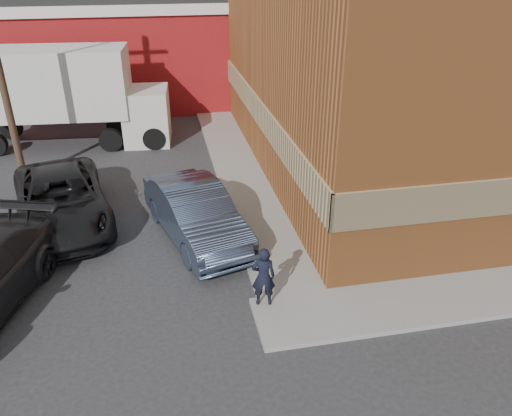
{
  "coord_description": "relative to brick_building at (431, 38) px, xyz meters",
  "views": [
    {
      "loc": [
        -2.28,
        -9.73,
        7.73
      ],
      "look_at": [
        0.15,
        2.4,
        1.34
      ],
      "focal_mm": 35.0,
      "sensor_mm": 36.0,
      "label": 1
    }
  ],
  "objects": [
    {
      "name": "ground",
      "position": [
        -8.5,
        -9.0,
        -4.68
      ],
      "size": [
        90.0,
        90.0,
        0.0
      ],
      "primitive_type": "plane",
      "color": "#28282B",
      "rests_on": "ground"
    },
    {
      "name": "sidewalk_west",
      "position": [
        -7.9,
        0.0,
        -4.62
      ],
      "size": [
        1.8,
        18.0,
        0.12
      ],
      "primitive_type": "cube",
      "color": "gray",
      "rests_on": "ground"
    },
    {
      "name": "man",
      "position": [
        -8.7,
        -9.25,
        -3.79
      ],
      "size": [
        0.62,
        0.46,
        1.56
      ],
      "primitive_type": "imported",
      "rotation": [
        0.0,
        0.0,
        2.98
      ],
      "color": "black",
      "rests_on": "sidewalk_south"
    },
    {
      "name": "warehouse",
      "position": [
        -14.5,
        11.0,
        -1.87
      ],
      "size": [
        16.3,
        8.3,
        5.6
      ],
      "color": "maroon",
      "rests_on": "ground"
    },
    {
      "name": "suv_a",
      "position": [
        -14.01,
        -3.81,
        -3.87
      ],
      "size": [
        3.85,
        6.26,
        1.62
      ],
      "primitive_type": "imported",
      "rotation": [
        0.0,
        0.0,
        0.21
      ],
      "color": "black",
      "rests_on": "ground"
    },
    {
      "name": "sedan",
      "position": [
        -9.96,
        -5.61,
        -3.85
      ],
      "size": [
        3.07,
        5.33,
        1.66
      ],
      "primitive_type": "imported",
      "rotation": [
        0.0,
        0.0,
        0.28
      ],
      "color": "#333F56",
      "rests_on": "ground"
    },
    {
      "name": "box_truck",
      "position": [
        -14.37,
        3.73,
        -2.27
      ],
      "size": [
        8.64,
        3.19,
        4.18
      ],
      "rotation": [
        0.0,
        0.0,
        -0.08
      ],
      "color": "silver",
      "rests_on": "ground"
    },
    {
      "name": "brick_building",
      "position": [
        0.0,
        0.0,
        0.0
      ],
      "size": [
        14.25,
        18.25,
        9.36
      ],
      "color": "#A05829",
      "rests_on": "ground"
    }
  ]
}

